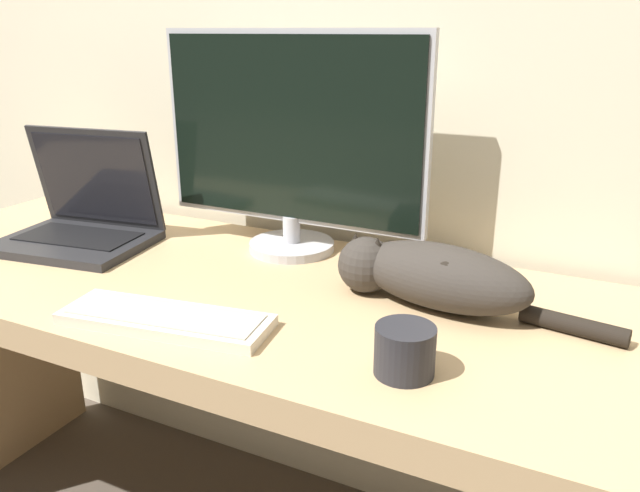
{
  "coord_description": "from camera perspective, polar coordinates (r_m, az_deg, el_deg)",
  "views": [
    {
      "loc": [
        0.73,
        -0.65,
        1.23
      ],
      "look_at": [
        0.27,
        0.3,
        0.86
      ],
      "focal_mm": 35.0,
      "sensor_mm": 36.0,
      "label": 1
    }
  ],
  "objects": [
    {
      "name": "desk",
      "position": [
        1.37,
        -9.49,
        -8.41
      ],
      "size": [
        1.69,
        0.66,
        0.74
      ],
      "color": "tan",
      "rests_on": "ground_plane"
    },
    {
      "name": "external_keyboard",
      "position": [
        1.12,
        -13.95,
        -6.51
      ],
      "size": [
        0.39,
        0.17,
        0.02
      ],
      "rotation": [
        0.0,
        0.0,
        0.15
      ],
      "color": "beige",
      "rests_on": "desk"
    },
    {
      "name": "laptop",
      "position": [
        1.59,
        -20.97,
        2.1
      ],
      "size": [
        0.37,
        0.3,
        0.27
      ],
      "rotation": [
        0.0,
        0.0,
        0.14
      ],
      "color": "#232326",
      "rests_on": "desk"
    },
    {
      "name": "cat",
      "position": [
        1.16,
        10.16,
        -2.53
      ],
      "size": [
        0.53,
        0.2,
        0.12
      ],
      "rotation": [
        0.0,
        0.0,
        -0.16
      ],
      "color": "#332D28",
      "rests_on": "desk"
    },
    {
      "name": "monitor",
      "position": [
        1.39,
        -2.7,
        9.49
      ],
      "size": [
        0.63,
        0.2,
        0.49
      ],
      "color": "#B2B2B7",
      "rests_on": "desk"
    },
    {
      "name": "coffee_mug",
      "position": [
        0.94,
        7.76,
        -9.45
      ],
      "size": [
        0.09,
        0.09,
        0.08
      ],
      "color": "#232328",
      "rests_on": "desk"
    }
  ]
}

